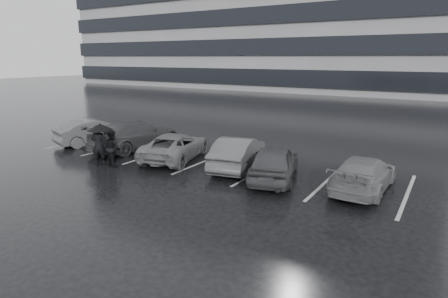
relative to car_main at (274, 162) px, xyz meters
name	(u,v)px	position (x,y,z in m)	size (l,w,h in m)	color
ground	(217,184)	(-1.56, -1.66, -0.68)	(160.00, 160.00, 0.00)	black
car_main	(274,162)	(0.00, 0.00, 0.00)	(1.62, 4.01, 1.37)	black
car_west_a	(238,153)	(-1.92, 0.57, 0.00)	(1.44, 4.13, 1.36)	#2D2D2F
car_west_b	(175,146)	(-5.11, 0.29, -0.07)	(2.04, 4.43, 1.23)	#4A4A4D
car_west_c	(135,135)	(-8.17, 0.83, 0.06)	(2.07, 5.10, 1.48)	black
car_west_d	(95,131)	(-10.91, 0.54, 0.00)	(1.44, 4.14, 1.36)	#2D2D2F
car_east	(364,173)	(3.21, 0.55, -0.08)	(1.70, 4.18, 1.21)	#4A4A4D
pedestrian_left	(99,145)	(-7.37, -2.19, 0.21)	(0.65, 0.43, 1.79)	black
pedestrian_right	(112,148)	(-6.74, -2.00, 0.11)	(0.78, 0.60, 1.60)	black
umbrella	(100,127)	(-7.28, -2.12, 1.01)	(1.09, 1.09, 1.86)	black
stall_stripes	(233,165)	(-2.36, 0.84, -0.68)	(19.72, 5.00, 0.00)	#AAAAAD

